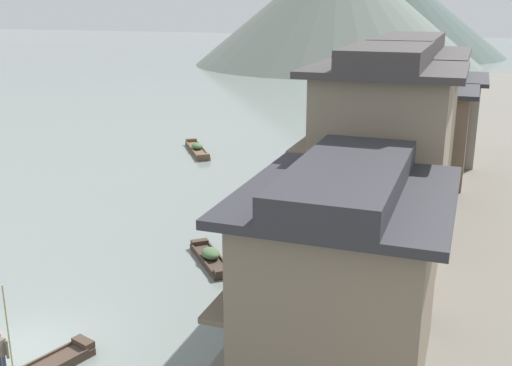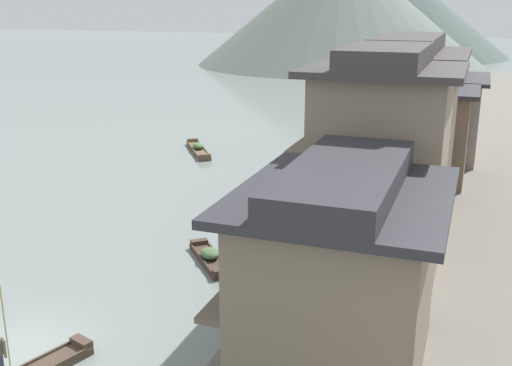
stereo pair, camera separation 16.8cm
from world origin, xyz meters
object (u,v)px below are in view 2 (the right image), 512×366
Objects in this scene: boat_moored_second at (326,170)px; house_waterfront_narrow at (423,129)px; boat_midriver_drifting at (318,195)px; house_waterfront_far at (436,112)px; house_waterfront_nearest at (340,275)px; boat_moored_nearest at (332,95)px; boat_crossing_west at (363,148)px; house_waterfront_tall at (403,132)px; boat_moored_far at (379,116)px; boat_upstream_distant at (210,257)px; boat_midriver_upstream at (344,107)px; mooring_post_dock_mid at (345,189)px; mooring_post_dock_near at (292,257)px; house_waterfront_second at (380,168)px; boat_moored_third at (198,149)px.

boat_moored_second is 7.33m from house_waterfront_narrow.
boat_midriver_drifting is 11.73m from house_waterfront_far.
house_waterfront_nearest is (6.01, -23.06, 3.53)m from boat_moored_second.
house_waterfront_narrow is (13.93, -36.18, 3.67)m from boat_moored_nearest.
boat_crossing_west reaches higher than boat_moored_nearest.
boat_midriver_drifting is at bearing 139.42° from house_waterfront_tall.
boat_moored_second is 5.11m from boat_midriver_drifting.
boat_upstream_distant is at bearing -91.98° from boat_moored_far.
boat_moored_nearest is at bearing 110.73° from boat_midriver_upstream.
mooring_post_dock_mid is at bearing -107.97° from house_waterfront_far.
boat_moored_nearest is 38.94m from house_waterfront_narrow.
boat_midriver_drifting is 10.92m from boat_upstream_distant.
boat_moored_nearest is 59.30m from house_waterfront_nearest.
boat_crossing_west is at bearing 96.48° from mooring_post_dock_mid.
boat_midriver_drifting is (0.81, -26.77, -0.04)m from boat_moored_far.
house_waterfront_tall reaches higher than boat_moored_far.
boat_upstream_distant is at bearing 135.04° from house_waterfront_nearest.
boat_crossing_west is 6.87m from house_waterfront_far.
mooring_post_dock_near reaches higher than boat_moored_nearest.
house_waterfront_narrow is (0.26, 14.61, -1.30)m from house_waterfront_second.
mooring_post_dock_near is at bearing -80.67° from boat_moored_second.
boat_moored_nearest is 5.75× the size of mooring_post_dock_near.
house_waterfront_tall reaches higher than mooring_post_dock_near.
house_waterfront_narrow is (6.20, -23.38, 3.62)m from boat_moored_far.
boat_midriver_upstream is 5.76× the size of mooring_post_dock_mid.
house_waterfront_far is at bearing 89.05° from house_waterfront_nearest.
house_waterfront_nearest reaches higher than boat_midriver_drifting.
boat_moored_far is at bearing 110.64° from house_waterfront_far.
house_waterfront_nearest is 13.72m from house_waterfront_tall.
boat_upstream_distant is 23.02m from boat_crossing_west.
boat_moored_nearest is 0.61× the size of house_waterfront_second.
house_waterfront_second reaches higher than house_waterfront_nearest.
house_waterfront_tall is at bearing -38.50° from mooring_post_dock_mid.
house_waterfront_far reaches higher than mooring_post_dock_near.
house_waterfront_narrow is at bearing 62.03° from boat_upstream_distant.
boat_midriver_upstream is 5.73× the size of mooring_post_dock_near.
boat_crossing_west is (0.35, 12.17, 0.12)m from boat_midriver_drifting.
house_waterfront_second is at bearing -89.61° from house_waterfront_tall.
house_waterfront_second is 6.87m from house_waterfront_tall.
boat_moored_second is 24.08m from house_waterfront_nearest.
house_waterfront_far is (14.19, -29.96, 3.65)m from boat_moored_nearest.
boat_upstream_distant is at bearing -110.88° from house_waterfront_far.
house_waterfront_nearest is 7.51× the size of mooring_post_dock_near.
boat_crossing_west is 0.66× the size of house_waterfront_far.
boat_upstream_distant is (-2.10, -10.72, 0.08)m from boat_midriver_drifting.
house_waterfront_narrow is 6.71× the size of mooring_post_dock_mid.
boat_moored_nearest is 5.78× the size of mooring_post_dock_mid.
boat_moored_far is 37.51m from boat_upstream_distant.
boat_moored_third is at bearing 144.49° from mooring_post_dock_mid.
mooring_post_dock_mid is at bearing 101.40° from house_waterfront_nearest.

